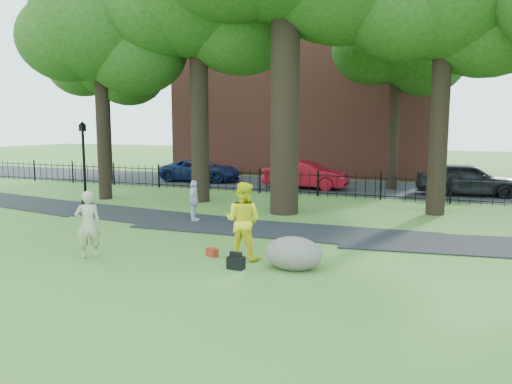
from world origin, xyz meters
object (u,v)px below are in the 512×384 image
at_px(woman, 88,224).
at_px(lamppost, 84,164).
at_px(man, 243,221).
at_px(boulder, 293,251).
at_px(red_sedan, 305,175).

relative_size(woman, lamppost, 0.49).
distance_m(woman, man, 4.04).
bearing_deg(man, boulder, 170.59).
distance_m(woman, boulder, 5.39).
relative_size(man, lamppost, 0.56).
xyz_separation_m(boulder, red_sedan, (-4.02, 14.63, 0.33)).
bearing_deg(red_sedan, man, -171.16).
relative_size(lamppost, red_sedan, 0.79).
bearing_deg(woman, lamppost, -91.82).
distance_m(lamppost, red_sedan, 11.46).
xyz_separation_m(boulder, lamppost, (-11.46, 5.98, 1.35)).
relative_size(woman, man, 0.88).
height_order(man, red_sedan, man).
bearing_deg(woman, red_sedan, -137.66).
bearing_deg(red_sedan, lamppost, 138.02).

